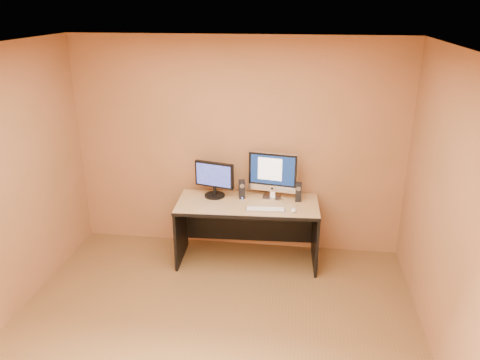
# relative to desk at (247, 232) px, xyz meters

# --- Properties ---
(floor) EXTENTS (4.00, 4.00, 0.00)m
(floor) POSITION_rel_desk_xyz_m (-0.18, -1.58, -0.38)
(floor) COLOR brown
(floor) RESTS_ON ground
(walls) EXTENTS (4.00, 4.00, 2.60)m
(walls) POSITION_rel_desk_xyz_m (-0.18, -1.58, 0.92)
(walls) COLOR #A26541
(walls) RESTS_ON ground
(ceiling) EXTENTS (4.00, 4.00, 0.00)m
(ceiling) POSITION_rel_desk_xyz_m (-0.18, -1.58, 2.22)
(ceiling) COLOR white
(ceiling) RESTS_ON walls
(desk) EXTENTS (1.66, 0.79, 0.75)m
(desk) POSITION_rel_desk_xyz_m (0.00, 0.00, 0.00)
(desk) COLOR tan
(desk) RESTS_ON ground
(imac) EXTENTS (0.61, 0.30, 0.56)m
(imac) POSITION_rel_desk_xyz_m (0.27, 0.20, 0.66)
(imac) COLOR silver
(imac) RESTS_ON desk
(second_monitor) EXTENTS (0.53, 0.36, 0.43)m
(second_monitor) POSITION_rel_desk_xyz_m (-0.41, 0.15, 0.59)
(second_monitor) COLOR black
(second_monitor) RESTS_ON desk
(speaker_left) EXTENTS (0.08, 0.09, 0.22)m
(speaker_left) POSITION_rel_desk_xyz_m (-0.08, 0.14, 0.49)
(speaker_left) COLOR black
(speaker_left) RESTS_ON desk
(speaker_right) EXTENTS (0.07, 0.07, 0.22)m
(speaker_right) POSITION_rel_desk_xyz_m (0.58, 0.14, 0.49)
(speaker_right) COLOR black
(speaker_right) RESTS_ON desk
(keyboard) EXTENTS (0.45, 0.15, 0.02)m
(keyboard) POSITION_rel_desk_xyz_m (0.22, -0.16, 0.39)
(keyboard) COLOR #BDBDC2
(keyboard) RESTS_ON desk
(mouse) EXTENTS (0.07, 0.11, 0.04)m
(mouse) POSITION_rel_desk_xyz_m (0.53, -0.16, 0.40)
(mouse) COLOR white
(mouse) RESTS_ON desk
(cable_a) EXTENTS (0.13, 0.19, 0.01)m
(cable_a) POSITION_rel_desk_xyz_m (0.33, 0.25, 0.38)
(cable_a) COLOR black
(cable_a) RESTS_ON desk
(cable_b) EXTENTS (0.04, 0.18, 0.01)m
(cable_b) POSITION_rel_desk_xyz_m (0.18, 0.32, 0.38)
(cable_b) COLOR black
(cable_b) RESTS_ON desk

